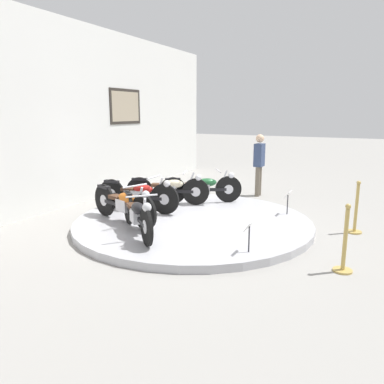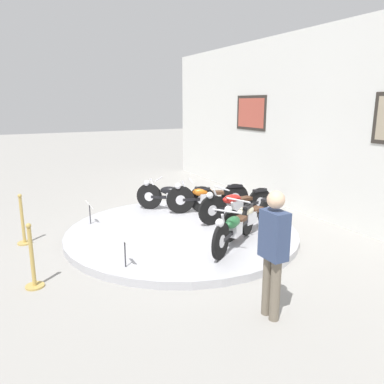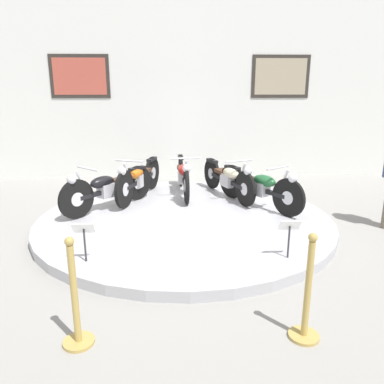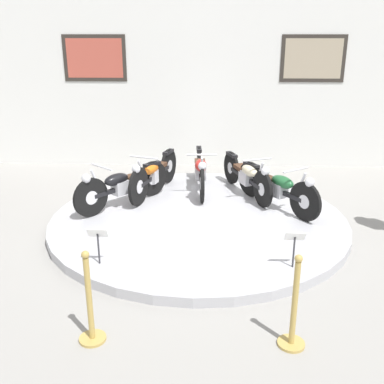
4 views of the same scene
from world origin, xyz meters
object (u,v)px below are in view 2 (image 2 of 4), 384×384
Objects in this scene: motorcycle_black at (174,195)px; motorcycle_green at (235,227)px; stanchion_post_left_of_entry at (23,227)px; motorcycle_orange at (206,196)px; motorcycle_red at (235,203)px; visitor_standing at (273,248)px; info_placard_front_centre at (125,246)px; motorcycle_cream at (248,215)px; info_placard_front_left at (90,208)px; stanchion_post_right_of_entry at (33,266)px.

motorcycle_black is 0.93× the size of motorcycle_green.
motorcycle_orange is at bearing 87.77° from stanchion_post_left_of_entry.
visitor_standing reaches higher than motorcycle_red.
visitor_standing reaches higher than info_placard_front_centre.
motorcycle_black is at bearing -163.59° from motorcycle_cream.
info_placard_front_left and info_placard_front_centre have the same top height.
motorcycle_red is 1.96× the size of stanchion_post_right_of_entry.
motorcycle_cream is at bearing 98.26° from info_placard_front_centre.
motorcycle_green is 1.63× the size of stanchion_post_right_of_entry.
motorcycle_black is 3.03× the size of info_placard_front_centre.
stanchion_post_left_of_entry reaches higher than info_placard_front_left.
stanchion_post_left_of_entry is (-2.35, -3.43, -0.18)m from motorcycle_green.
motorcycle_green is 3.45m from stanchion_post_right_of_entry.
stanchion_post_left_of_entry is at bearing -92.23° from motorcycle_orange.
info_placard_front_centre is 2.48m from visitor_standing.
stanchion_post_left_of_entry reaches higher than motorcycle_black.
motorcycle_green reaches higher than motorcycle_cream.
motorcycle_orange is 2.29m from motorcycle_green.
stanchion_post_right_of_entry reaches higher than motorcycle_red.
info_placard_front_left is 1.40m from stanchion_post_left_of_entry.
info_placard_front_centre is at bearing -52.04° from motorcycle_orange.
motorcycle_cream is at bearing 16.41° from motorcycle_black.
visitor_standing is (2.06, 1.30, 0.46)m from info_placard_front_centre.
motorcycle_black is 3.32m from info_placard_front_centre.
stanchion_post_right_of_entry is (-0.32, -3.43, -0.18)m from motorcycle_green.
motorcycle_red reaches higher than motorcycle_black.
motorcycle_red is at bearing 163.37° from motorcycle_cream.
visitor_standing is 5.13m from stanchion_post_left_of_entry.
motorcycle_orange reaches higher than info_placard_front_centre.
motorcycle_orange is 0.90m from motorcycle_red.
motorcycle_red is 3.93× the size of info_placard_front_left.
motorcycle_red is 1.96× the size of stanchion_post_left_of_entry.
motorcycle_cream is (0.86, -0.26, -0.01)m from motorcycle_red.
info_placard_front_centre is at bearing -38.49° from motorcycle_black.
stanchion_post_left_of_entry is (-1.88, -4.08, -0.18)m from motorcycle_cream.
motorcycle_orange is at bearing 161.33° from visitor_standing.
info_placard_front_left is 4.78m from visitor_standing.
motorcycle_orange is at bearing 163.43° from motorcycle_green.
stanchion_post_right_of_entry is at bearing -87.81° from motorcycle_cream.
motorcycle_orange is 3.80× the size of info_placard_front_centre.
info_placard_front_centre is (1.25, -2.97, -0.03)m from motorcycle_red.
info_placard_front_left is at bearing -141.52° from motorcycle_green.
motorcycle_orange is at bearing 81.68° from info_placard_front_left.
info_placard_front_centre is (-0.08, -2.06, -0.02)m from motorcycle_green.
motorcycle_green is 3.31m from info_placard_front_left.
info_placard_front_centre is (2.51, 0.00, 0.00)m from info_placard_front_left.
stanchion_post_right_of_entry is at bearing -65.27° from motorcycle_orange.
visitor_standing is (3.32, -1.67, 0.43)m from motorcycle_red.
info_placard_front_centre is 1.40m from stanchion_post_right_of_entry.
motorcycle_red is 1.07× the size of motorcycle_cream.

